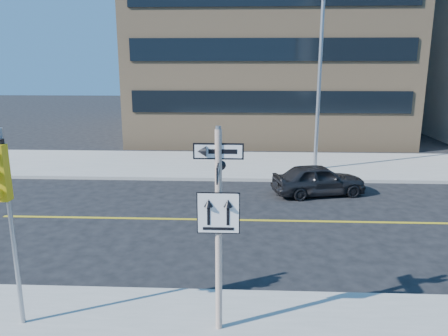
{
  "coord_description": "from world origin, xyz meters",
  "views": [
    {
      "loc": [
        0.45,
        -10.21,
        5.33
      ],
      "look_at": [
        -0.2,
        4.0,
        1.85
      ],
      "focal_mm": 35.0,
      "sensor_mm": 36.0,
      "label": 1
    }
  ],
  "objects_px": {
    "parked_car_a": "(318,180)",
    "streetlight_a": "(320,74)",
    "sign_pole": "(219,220)",
    "traffic_signal": "(2,189)"
  },
  "relations": [
    {
      "from": "parked_car_a",
      "to": "streetlight_a",
      "type": "distance_m",
      "value": 5.51
    },
    {
      "from": "streetlight_a",
      "to": "sign_pole",
      "type": "bearing_deg",
      "value": -106.77
    },
    {
      "from": "parked_car_a",
      "to": "streetlight_a",
      "type": "relative_size",
      "value": 0.47
    },
    {
      "from": "sign_pole",
      "to": "traffic_signal",
      "type": "bearing_deg",
      "value": -177.89
    },
    {
      "from": "parked_car_a",
      "to": "streetlight_a",
      "type": "height_order",
      "value": "streetlight_a"
    },
    {
      "from": "traffic_signal",
      "to": "parked_car_a",
      "type": "distance_m",
      "value": 12.57
    },
    {
      "from": "streetlight_a",
      "to": "parked_car_a",
      "type": "bearing_deg",
      "value": -97.45
    },
    {
      "from": "sign_pole",
      "to": "traffic_signal",
      "type": "xyz_separation_m",
      "value": [
        -4.0,
        -0.15,
        0.59
      ]
    },
    {
      "from": "streetlight_a",
      "to": "traffic_signal",
      "type": "bearing_deg",
      "value": -120.8
    },
    {
      "from": "sign_pole",
      "to": "parked_car_a",
      "type": "distance_m",
      "value": 10.41
    }
  ]
}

